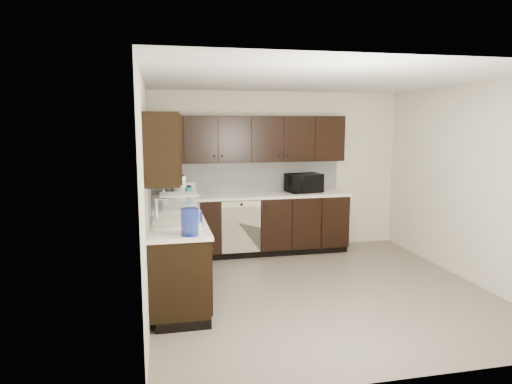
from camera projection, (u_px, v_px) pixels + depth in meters
floor at (319, 290)px, 5.56m from camera, size 4.00×4.00×0.00m
ceiling at (323, 80)px, 5.18m from camera, size 4.00×4.00×0.00m
wall_back at (277, 171)px, 7.30m from camera, size 4.00×0.02×2.50m
wall_left at (147, 194)px, 4.95m from camera, size 0.02×4.00×2.50m
wall_right at (470, 184)px, 5.79m from camera, size 0.02×4.00×2.50m
wall_front at (413, 226)px, 3.44m from camera, size 4.00×0.02×2.50m
lower_cabinets at (224, 239)px, 6.36m from camera, size 3.00×2.80×0.90m
countertop at (223, 203)px, 6.28m from camera, size 3.03×2.83×0.04m
backsplash at (206, 183)px, 6.40m from camera, size 3.00×2.80×0.48m
upper_cabinets at (215, 141)px, 6.22m from camera, size 3.00×2.80×0.70m
dishwasher at (241, 224)px, 6.69m from camera, size 0.58×0.04×0.78m
sink at (177, 226)px, 5.06m from camera, size 0.54×0.82×0.42m
microwave at (304, 183)px, 7.11m from camera, size 0.57×0.44×0.29m
soap_bottle_a at (197, 225)px, 4.41m from camera, size 0.10×0.11×0.19m
soap_bottle_b at (164, 197)px, 5.99m from camera, size 0.10×0.10×0.23m
toaster_oven at (181, 189)px, 6.71m from camera, size 0.42×0.37×0.22m
storage_bin at (179, 201)px, 5.78m from camera, size 0.50×0.39×0.18m
blue_pitcher at (190, 222)px, 4.39m from camera, size 0.20×0.20×0.26m
teal_tumbler at (189, 196)px, 6.09m from camera, size 0.11×0.11×0.22m
paper_towel_roll at (181, 188)px, 6.37m from camera, size 0.20×0.20×0.34m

